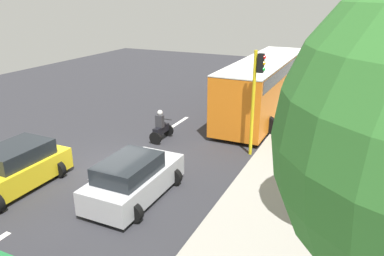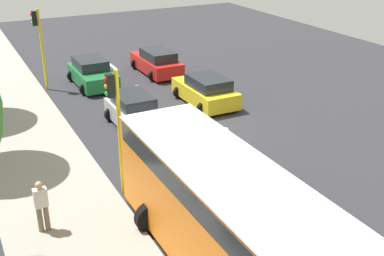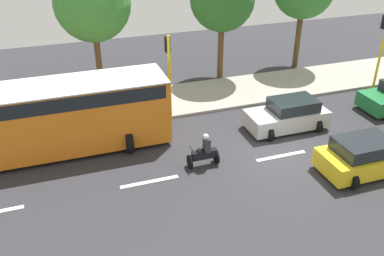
{
  "view_description": "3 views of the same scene",
  "coord_description": "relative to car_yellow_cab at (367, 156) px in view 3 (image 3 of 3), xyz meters",
  "views": [
    {
      "loc": [
        8.77,
        -10.85,
        6.57
      ],
      "look_at": [
        2.06,
        3.47,
        0.88
      ],
      "focal_mm": 34.73,
      "sensor_mm": 36.0,
      "label": 1
    },
    {
      "loc": [
        9.41,
        18.07,
        8.96
      ],
      "look_at": [
        1.4,
        2.5,
        1.34
      ],
      "focal_mm": 45.64,
      "sensor_mm": 36.0,
      "label": 2
    },
    {
      "loc": [
        -13.7,
        8.86,
        10.14
      ],
      "look_at": [
        1.22,
        3.77,
        1.46
      ],
      "focal_mm": 39.5,
      "sensor_mm": 36.0,
      "label": 3
    }
  ],
  "objects": [
    {
      "name": "motorcycle",
      "position": [
        2.52,
        6.26,
        -0.07
      ],
      "size": [
        0.6,
        1.3,
        1.53
      ],
      "color": "black",
      "rests_on": "ground"
    },
    {
      "name": "traffic_light_corner",
      "position": [
        6.95,
        -6.08,
        2.22
      ],
      "size": [
        0.49,
        0.24,
        4.5
      ],
      "color": "yellow",
      "rests_on": "ground"
    },
    {
      "name": "car_yellow_cab",
      "position": [
        0.0,
        0.0,
        0.0
      ],
      "size": [
        2.33,
        4.1,
        1.52
      ],
      "color": "yellow",
      "rests_on": "ground"
    },
    {
      "name": "lane_stripe_south",
      "position": [
        2.1,
        8.75,
        -0.71
      ],
      "size": [
        0.2,
        2.4,
        0.01
      ],
      "primitive_type": "cube",
      "color": "white",
      "rests_on": "ground"
    },
    {
      "name": "sidewalk",
      "position": [
        9.1,
        2.75,
        -0.64
      ],
      "size": [
        4.0,
        60.0,
        0.15
      ],
      "primitive_type": "cube",
      "color": "#9E998E",
      "rests_on": "ground"
    },
    {
      "name": "lane_stripe_mid",
      "position": [
        2.1,
        2.75,
        -0.71
      ],
      "size": [
        0.2,
        2.4,
        0.01
      ],
      "primitive_type": "cube",
      "color": "white",
      "rests_on": "ground"
    },
    {
      "name": "street_tree_south",
      "position": [
        12.69,
        9.16,
        4.19
      ],
      "size": [
        4.28,
        4.28,
        7.06
      ],
      "color": "brown",
      "rests_on": "ground"
    },
    {
      "name": "ground_plane",
      "position": [
        2.1,
        2.75,
        -0.76
      ],
      "size": [
        40.0,
        60.0,
        0.1
      ],
      "primitive_type": "cube",
      "color": "#2D2D33"
    },
    {
      "name": "traffic_light_midblock",
      "position": [
        6.95,
        6.47,
        2.22
      ],
      "size": [
        0.49,
        0.24,
        4.5
      ],
      "color": "yellow",
      "rests_on": "ground"
    },
    {
      "name": "car_silver",
      "position": [
        4.33,
        1.21,
        -0.0
      ],
      "size": [
        2.19,
        3.96,
        1.52
      ],
      "color": "#B7B7BC",
      "rests_on": "ground"
    },
    {
      "name": "city_bus",
      "position": [
        5.78,
        12.57,
        1.13
      ],
      "size": [
        3.2,
        11.0,
        3.16
      ],
      "color": "orange",
      "rests_on": "ground"
    },
    {
      "name": "pedestrian_near_signal",
      "position": [
        9.83,
        7.71,
        0.35
      ],
      "size": [
        0.4,
        0.24,
        1.69
      ],
      "color": "#72604C",
      "rests_on": "sidewalk"
    }
  ]
}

